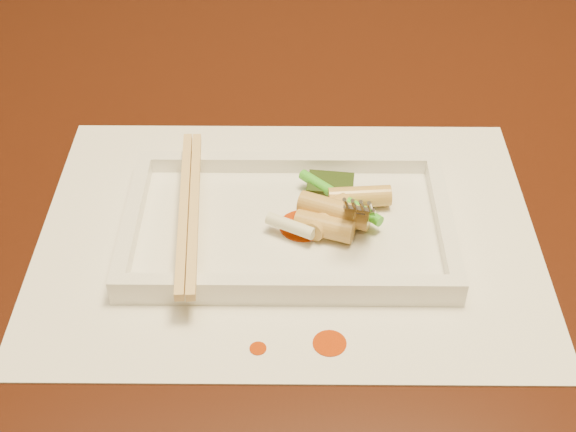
{
  "coord_description": "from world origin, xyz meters",
  "views": [
    {
      "loc": [
        0.01,
        -0.56,
        1.19
      ],
      "look_at": [
        0.01,
        -0.08,
        0.77
      ],
      "focal_mm": 50.0,
      "sensor_mm": 36.0,
      "label": 1
    }
  ],
  "objects_px": {
    "table": "(278,257)",
    "fork": "(381,137)",
    "placemat": "(288,233)",
    "chopstick_a": "(184,208)",
    "plate_base": "(288,229)"
  },
  "relations": [
    {
      "from": "placemat",
      "to": "fork",
      "type": "distance_m",
      "value": 0.11
    },
    {
      "from": "table",
      "to": "plate_base",
      "type": "relative_size",
      "value": 5.38
    },
    {
      "from": "chopstick_a",
      "to": "fork",
      "type": "height_order",
      "value": "fork"
    },
    {
      "from": "table",
      "to": "placemat",
      "type": "height_order",
      "value": "placemat"
    },
    {
      "from": "fork",
      "to": "table",
      "type": "bearing_deg",
      "value": 143.57
    },
    {
      "from": "table",
      "to": "placemat",
      "type": "distance_m",
      "value": 0.13
    },
    {
      "from": "plate_base",
      "to": "chopstick_a",
      "type": "xyz_separation_m",
      "value": [
        -0.08,
        0.0,
        0.02
      ]
    },
    {
      "from": "table",
      "to": "fork",
      "type": "bearing_deg",
      "value": -36.43
    },
    {
      "from": "chopstick_a",
      "to": "plate_base",
      "type": "bearing_deg",
      "value": 0.0
    },
    {
      "from": "placemat",
      "to": "fork",
      "type": "xyz_separation_m",
      "value": [
        0.07,
        0.02,
        0.08
      ]
    },
    {
      "from": "table",
      "to": "fork",
      "type": "distance_m",
      "value": 0.21
    },
    {
      "from": "chopstick_a",
      "to": "fork",
      "type": "distance_m",
      "value": 0.16
    },
    {
      "from": "placemat",
      "to": "chopstick_a",
      "type": "xyz_separation_m",
      "value": [
        -0.08,
        0.0,
        0.03
      ]
    },
    {
      "from": "plate_base",
      "to": "chopstick_a",
      "type": "distance_m",
      "value": 0.08
    },
    {
      "from": "fork",
      "to": "plate_base",
      "type": "bearing_deg",
      "value": -165.58
    }
  ]
}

